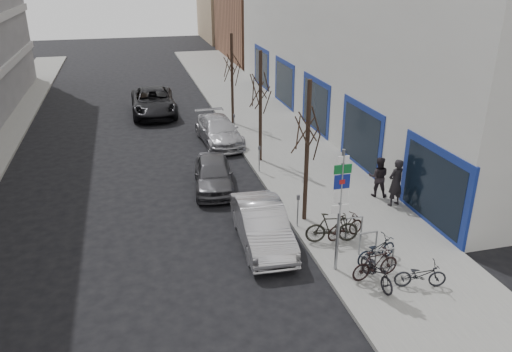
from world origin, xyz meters
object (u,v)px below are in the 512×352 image
bike_near_left (377,268)px  pedestrian_near (396,183)px  parked_car_back (219,131)px  bike_mid_curb (377,248)px  pedestrian_far (378,176)px  bike_rack (368,240)px  bike_mid_inner (332,227)px  bike_far_inner (345,226)px  highway_sign_pole (340,204)px  lane_car (153,102)px  bike_near_right (375,264)px  tree_mid (260,81)px  tree_far (232,58)px  bike_far_curb (421,273)px  tree_near (308,119)px  meter_back (234,123)px  meter_mid (259,156)px  meter_front (298,208)px  parked_car_front (262,225)px  parked_car_mid (213,174)px

bike_near_left → pedestrian_near: 5.75m
bike_near_left → parked_car_back: size_ratio=0.36×
bike_mid_curb → pedestrian_far: 5.19m
bike_rack → bike_mid_inner: bearing=130.4°
bike_far_inner → highway_sign_pole: bearing=132.4°
lane_car → bike_near_left: bearing=-75.7°
highway_sign_pole → bike_near_right: size_ratio=2.56×
tree_mid → bike_near_left: 11.57m
highway_sign_pole → bike_mid_curb: 2.33m
tree_far → bike_far_curb: tree_far is taller
tree_near → bike_near_left: (0.68, -4.53, -3.42)m
bike_mid_curb → bike_mid_inner: size_ratio=0.86×
bike_far_curb → bike_rack: bearing=31.7°
meter_back → parked_car_back: 1.14m
tree_near → pedestrian_near: bearing=3.2°
meter_back → bike_far_curb: (2.32, -15.50, -0.29)m
meter_mid → pedestrian_near: (4.33, -4.78, 0.22)m
tree_near → bike_far_inner: tree_near is taller
bike_far_curb → lane_car: bearing=30.2°
tree_far → parked_car_back: (-1.44, -3.03, -3.40)m
tree_near → meter_back: 10.98m
highway_sign_pole → bike_near_right: bearing=-36.9°
highway_sign_pole → parked_car_back: (-1.24, 13.48, -1.75)m
meter_front → meter_back: bearing=90.0°
tree_far → meter_back: (-0.45, -2.50, -3.19)m
lane_car → pedestrian_far: 17.60m
lane_car → pedestrian_near: (8.40, -16.56, 0.30)m
meter_front → bike_far_inner: (1.35, -1.24, -0.29)m
highway_sign_pole → meter_mid: (-0.25, 8.51, -1.54)m
parked_car_front → highway_sign_pole: bearing=-50.6°
bike_mid_inner → bike_rack: bearing=-129.7°
tree_mid → pedestrian_far: bearing=-55.5°
tree_far → meter_front: (-0.45, -13.50, -3.19)m
tree_mid → pedestrian_near: 7.96m
tree_mid → bike_far_curb: (1.87, -11.50, -3.47)m
meter_mid → bike_mid_inner: bearing=-83.5°
highway_sign_pole → bike_mid_inner: bearing=72.2°
meter_back → bike_mid_inner: size_ratio=0.68×
parked_car_mid → lane_car: size_ratio=0.68×
meter_back → parked_car_mid: meter_back is taller
parked_car_front → parked_car_back: parked_car_front is taller
meter_back → bike_mid_curb: size_ratio=0.79×
parked_car_mid → parked_car_back: 6.15m
highway_sign_pole → tree_far: bearing=89.3°
bike_rack → parked_car_mid: (-4.00, 6.87, 0.03)m
pedestrian_near → tree_near: bearing=-12.5°
meter_back → pedestrian_near: pedestrian_near is taller
bike_far_inner → pedestrian_near: pedestrian_near is taller
highway_sign_pole → tree_far: (0.20, 16.51, 1.65)m
bike_far_curb → pedestrian_near: pedestrian_near is taller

